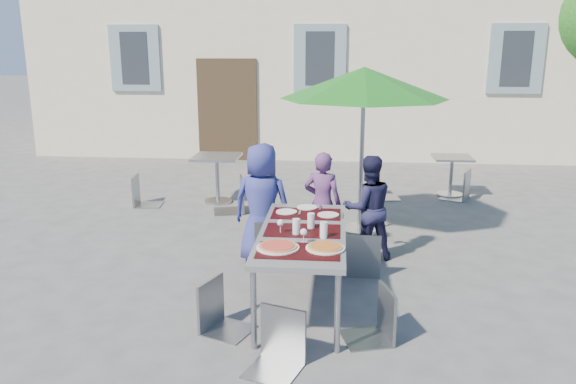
# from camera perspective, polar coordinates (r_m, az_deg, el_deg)

# --- Properties ---
(ground) EXTENTS (90.00, 90.00, 0.00)m
(ground) POSITION_cam_1_polar(r_m,az_deg,el_deg) (5.25, -0.17, -12.96)
(ground) COLOR #4C4C4F
(ground) RESTS_ON ground
(dining_table) EXTENTS (0.80, 1.85, 0.76)m
(dining_table) POSITION_cam_1_polar(r_m,az_deg,el_deg) (5.30, 1.50, -4.51)
(dining_table) COLOR #48494D
(dining_table) RESTS_ON ground
(pizza_near_left) EXTENTS (0.37, 0.37, 0.03)m
(pizza_near_left) POSITION_cam_1_polar(r_m,az_deg,el_deg) (4.81, -1.05, -5.57)
(pizza_near_left) COLOR white
(pizza_near_left) RESTS_ON dining_table
(pizza_near_right) EXTENTS (0.34, 0.34, 0.03)m
(pizza_near_right) POSITION_cam_1_polar(r_m,az_deg,el_deg) (4.81, 3.80, -5.61)
(pizza_near_right) COLOR white
(pizza_near_right) RESTS_ON dining_table
(glassware) EXTENTS (0.47, 0.48, 0.15)m
(glassware) POSITION_cam_1_polar(r_m,az_deg,el_deg) (5.16, 1.90, -3.50)
(glassware) COLOR silver
(glassware) RESTS_ON dining_table
(place_settings) EXTENTS (0.70, 0.48, 0.01)m
(place_settings) POSITION_cam_1_polar(r_m,az_deg,el_deg) (5.87, 1.99, -1.95)
(place_settings) COLOR white
(place_settings) RESTS_ON dining_table
(child_0) EXTENTS (0.75, 0.56, 1.39)m
(child_0) POSITION_cam_1_polar(r_m,az_deg,el_deg) (6.38, -2.66, -1.21)
(child_0) COLOR navy
(child_0) RESTS_ON ground
(child_1) EXTENTS (0.51, 0.40, 1.25)m
(child_1) POSITION_cam_1_polar(r_m,az_deg,el_deg) (6.67, 3.52, -1.18)
(child_1) COLOR #5C346A
(child_1) RESTS_ON ground
(child_2) EXTENTS (0.67, 0.49, 1.24)m
(child_2) POSITION_cam_1_polar(r_m,az_deg,el_deg) (6.57, 8.14, -1.60)
(child_2) COLOR #1C1C3E
(child_2) RESTS_ON ground
(chair_0) EXTENTS (0.59, 0.60, 1.03)m
(chair_0) POSITION_cam_1_polar(r_m,az_deg,el_deg) (6.35, -1.70, -2.11)
(chair_0) COLOR gray
(chair_0) RESTS_ON ground
(chair_1) EXTENTS (0.41, 0.41, 0.85)m
(chair_1) POSITION_cam_1_polar(r_m,az_deg,el_deg) (6.18, 3.57, -3.75)
(chair_1) COLOR gray
(chair_1) RESTS_ON ground
(chair_2) EXTENTS (0.42, 0.42, 0.92)m
(chair_2) POSITION_cam_1_polar(r_m,az_deg,el_deg) (6.10, 7.57, -3.63)
(chair_2) COLOR gray
(chair_2) RESTS_ON ground
(chair_3) EXTENTS (0.50, 0.50, 0.86)m
(chair_3) POSITION_cam_1_polar(r_m,az_deg,el_deg) (4.94, -7.07, -8.52)
(chair_3) COLOR gray
(chair_3) RESTS_ON ground
(chair_4) EXTENTS (0.48, 0.47, 0.86)m
(chair_4) POSITION_cam_1_polar(r_m,az_deg,el_deg) (4.80, 9.10, -9.25)
(chair_4) COLOR gray
(chair_4) RESTS_ON ground
(chair_5) EXTENTS (0.49, 0.50, 0.87)m
(chair_5) POSITION_cam_1_polar(r_m,az_deg,el_deg) (4.36, -1.03, -11.55)
(chair_5) COLOR gray
(chair_5) RESTS_ON ground
(patio_umbrella) EXTENTS (2.14, 2.14, 2.19)m
(patio_umbrella) POSITION_cam_1_polar(r_m,az_deg,el_deg) (7.21, 7.73, 10.71)
(patio_umbrella) COLOR #B7BBBF
(patio_umbrella) RESTS_ON ground
(cafe_table_0) EXTENTS (0.72, 0.72, 0.77)m
(cafe_table_0) POSITION_cam_1_polar(r_m,az_deg,el_deg) (8.98, -7.21, 2.22)
(cafe_table_0) COLOR #B7BBBF
(cafe_table_0) RESTS_ON ground
(bg_chair_l_0) EXTENTS (0.45, 0.44, 0.91)m
(bg_chair_l_0) POSITION_cam_1_polar(r_m,az_deg,el_deg) (9.05, -14.72, 1.93)
(bg_chair_l_0) COLOR gray
(bg_chair_l_0) RESTS_ON ground
(bg_chair_r_0) EXTENTS (0.54, 0.54, 1.00)m
(bg_chair_r_0) POSITION_cam_1_polar(r_m,az_deg,el_deg) (8.44, -5.44, 1.87)
(bg_chair_r_0) COLOR gray
(bg_chair_r_0) RESTS_ON ground
(cafe_table_1) EXTENTS (0.62, 0.62, 0.67)m
(cafe_table_1) POSITION_cam_1_polar(r_m,az_deg,el_deg) (9.76, 16.27, 2.09)
(cafe_table_1) COLOR #B7BBBF
(cafe_table_1) RESTS_ON ground
(bg_chair_l_1) EXTENTS (0.50, 0.49, 0.98)m
(bg_chair_l_1) POSITION_cam_1_polar(r_m,az_deg,el_deg) (9.30, 9.37, 2.83)
(bg_chair_l_1) COLOR gray
(bg_chair_l_1) RESTS_ON ground
(bg_chair_r_1) EXTENTS (0.55, 0.55, 0.93)m
(bg_chair_r_1) POSITION_cam_1_polar(r_m,az_deg,el_deg) (9.52, 17.27, 2.43)
(bg_chair_r_1) COLOR #8F969A
(bg_chair_r_1) RESTS_ON ground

